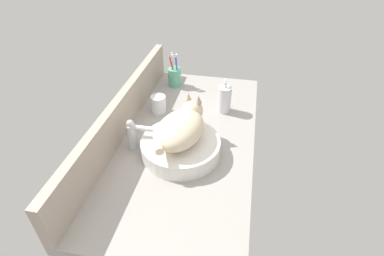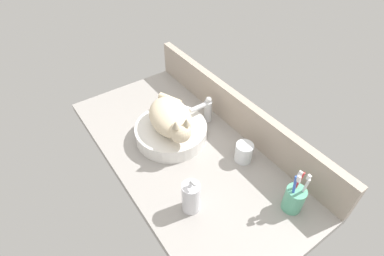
% 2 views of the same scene
% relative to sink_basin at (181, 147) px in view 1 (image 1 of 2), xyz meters
% --- Properties ---
extents(ground_plane, '(1.18, 0.59, 0.04)m').
position_rel_sink_basin_xyz_m(ground_plane, '(0.10, 0.01, -0.05)').
color(ground_plane, '#9E9993').
extents(backsplash_panel, '(1.18, 0.04, 0.17)m').
position_rel_sink_basin_xyz_m(backsplash_panel, '(0.10, 0.28, 0.05)').
color(backsplash_panel, '#AD9E8E').
rests_on(backsplash_panel, ground_plane).
extents(sink_basin, '(0.32, 0.32, 0.07)m').
position_rel_sink_basin_xyz_m(sink_basin, '(0.00, 0.00, 0.00)').
color(sink_basin, white).
rests_on(sink_basin, ground_plane).
extents(cat, '(0.31, 0.22, 0.14)m').
position_rel_sink_basin_xyz_m(cat, '(0.01, -0.00, 0.09)').
color(cat, beige).
rests_on(cat, sink_basin).
extents(faucet, '(0.04, 0.12, 0.14)m').
position_rel_sink_basin_xyz_m(faucet, '(0.00, 0.19, 0.04)').
color(faucet, silver).
rests_on(faucet, ground_plane).
extents(soap_dispenser, '(0.07, 0.07, 0.16)m').
position_rel_sink_basin_xyz_m(soap_dispenser, '(0.35, -0.13, 0.03)').
color(soap_dispenser, silver).
rests_on(soap_dispenser, ground_plane).
extents(toothbrush_cup, '(0.07, 0.07, 0.19)m').
position_rel_sink_basin_xyz_m(toothbrush_cup, '(0.55, 0.16, 0.02)').
color(toothbrush_cup, '#5BB28E').
rests_on(toothbrush_cup, ground_plane).
extents(water_glass, '(0.07, 0.07, 0.08)m').
position_rel_sink_basin_xyz_m(water_glass, '(0.28, 0.18, 0.00)').
color(water_glass, white).
rests_on(water_glass, ground_plane).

